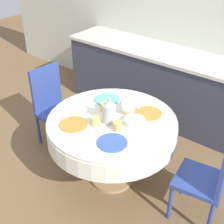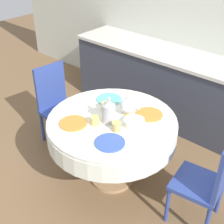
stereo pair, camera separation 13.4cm
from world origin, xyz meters
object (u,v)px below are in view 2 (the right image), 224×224
Objects in this scene: chair_left at (209,179)px; coffee_carafe at (109,112)px; chair_right at (57,103)px; teapot at (128,106)px.

chair_left is 1.02m from coffee_carafe.
teapot is (1.00, 0.06, 0.33)m from chair_right.
chair_left and chair_right have the same top height.
chair_right is 3.63× the size of coffee_carafe.
coffee_carafe is 0.23m from teapot.
chair_right is at bearing -176.40° from teapot.
chair_left is 4.50× the size of teapot.
coffee_carafe reaches higher than chair_right.
teapot is at bearing 100.30° from chair_right.
chair_left is at bearing -2.94° from teapot.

